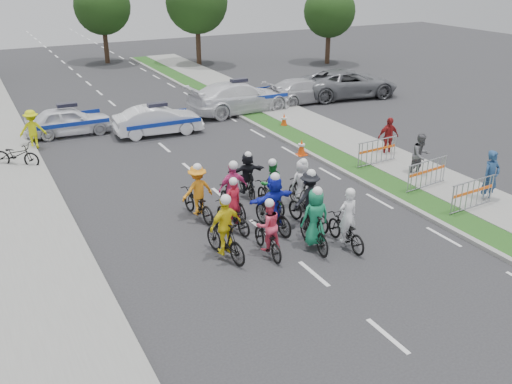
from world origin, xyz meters
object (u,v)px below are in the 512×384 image
spectator_0 (491,177)px  cone_1 (284,120)px  rider_0 (346,227)px  tree_4 (102,6)px  cone_0 (302,147)px  tree_1 (197,2)px  police_car_1 (158,120)px  civilian_sedan (303,91)px  civilian_suv (348,83)px  rider_1 (314,225)px  barrier_2 (377,153)px  rider_10 (198,197)px  barrier_0 (472,196)px  rider_5 (274,207)px  rider_9 (233,196)px  parked_bike (16,155)px  tree_2 (329,12)px  rider_8 (271,191)px  marshal_hiviz (33,129)px  rider_11 (247,177)px  police_car_0 (69,121)px  spectator_2 (388,137)px  rider_3 (225,234)px  rider_4 (309,205)px  police_car_2 (239,97)px  rider_2 (268,234)px  spectator_1 (421,155)px  barrier_1 (427,175)px

spectator_0 → cone_1: spectator_0 is taller
cone_1 → rider_0: bearing=-111.8°
spectator_0 → tree_4: bearing=100.2°
cone_0 → tree_1: (4.21, 21.62, 4.20)m
police_car_1 → tree_4: size_ratio=0.64×
civilian_sedan → civilian_suv: civilian_suv is taller
rider_1 → tree_4: size_ratio=0.31×
barrier_2 → tree_4: bearing=97.5°
rider_10 → barrier_2: rider_10 is taller
civilian_sedan → barrier_0: civilian_sedan is taller
rider_5 → spectator_0: (7.52, -1.45, 0.11)m
rider_9 → rider_10: rider_9 is taller
rider_9 → tree_4: 30.23m
parked_bike → tree_2: tree_2 is taller
rider_8 → marshal_hiviz: bearing=-60.3°
civilian_sedan → civilian_suv: (3.03, -0.08, 0.13)m
cone_0 → tree_1: 22.42m
rider_5 → tree_4: (2.73, 31.30, 3.38)m
civilian_suv → spectator_0: spectator_0 is taller
rider_1 → rider_11: (0.02, 4.27, -0.04)m
rider_11 → police_car_0: rider_11 is taller
barrier_2 → rider_1: bearing=-142.1°
rider_10 → civilian_sedan: size_ratio=0.41×
spectator_2 → marshal_hiviz: 15.13m
police_car_1 → spectator_0: bearing=-145.5°
barrier_2 → spectator_0: bearing=-76.6°
rider_3 → rider_8: (2.65, 2.23, -0.07)m
barrier_0 → tree_4: bearing=96.4°
rider_4 → barrier_2: (5.32, 3.35, -0.18)m
rider_0 → cone_0: size_ratio=2.63×
rider_0 → police_car_2: size_ratio=0.33×
rider_2 → police_car_1: bearing=-91.3°
civilian_sedan → rider_0: bearing=148.1°
rider_10 → civilian_suv: (14.17, 11.50, 0.07)m
police_car_2 → barrier_2: (1.16, -10.06, -0.26)m
spectator_0 → cone_0: spectator_0 is taller
tree_1 → spectator_2: bearing=-92.7°
rider_11 → barrier_0: (5.91, -4.52, -0.15)m
rider_5 → barrier_2: bearing=-160.9°
police_car_2 → spectator_0: (2.25, -14.63, 0.10)m
police_car_2 → cone_0: size_ratio=8.04×
rider_1 → rider_8: bearing=-86.3°
rider_4 → cone_1: rider_4 is taller
rider_5 → spectator_1: (7.17, 1.51, 0.03)m
rider_2 → civilian_suv: size_ratio=0.30×
marshal_hiviz → rider_8: bearing=128.4°
police_car_2 → parked_bike: 12.03m
cone_0 → tree_4: 25.97m
barrier_1 → barrier_2: (0.00, 2.77, 0.00)m
police_car_0 → rider_5: bearing=-162.0°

